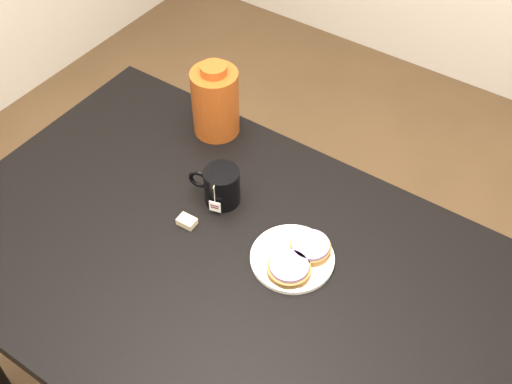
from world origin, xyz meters
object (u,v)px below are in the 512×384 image
bagel_back (310,247)px  bagel_front (289,269)px  table (224,281)px  plate (292,258)px  bagel_package (215,101)px  teabag_pouch (187,221)px  mug (221,186)px

bagel_back → bagel_front: bearing=-95.9°
table → plate: (0.13, 0.09, 0.09)m
bagel_front → bagel_back: bearing=84.1°
table → bagel_front: bagel_front is taller
bagel_back → bagel_front: same height
bagel_front → bagel_package: (-0.44, 0.31, 0.08)m
bagel_back → bagel_package: 0.51m
plate → teabag_pouch: (-0.27, -0.05, 0.00)m
mug → teabag_pouch: size_ratio=3.19×
bagel_package → bagel_back: bearing=-27.3°
table → bagel_front: size_ratio=9.69×
bagel_front → table: bearing=-160.3°
plate → teabag_pouch: size_ratio=4.41×
table → teabag_pouch: bearing=163.8°
table → bagel_package: bagel_package is taller
plate → mug: bearing=166.6°
bagel_package → mug: bearing=-50.7°
plate → bagel_back: bearing=57.6°
bagel_back → teabag_pouch: (-0.30, -0.09, -0.01)m
mug → plate: bearing=-29.2°
bagel_back → plate: bearing=-122.4°
mug → bagel_package: 0.28m
mug → teabag_pouch: (-0.02, -0.11, -0.04)m
table → bagel_back: 0.23m
bagel_package → teabag_pouch: bearing=-65.2°
plate → bagel_package: bearing=147.4°
plate → teabag_pouch: 0.28m
plate → mug: (-0.25, 0.06, 0.04)m
plate → bagel_front: bearing=-68.2°
mug → teabag_pouch: mug is taller
table → bagel_front: (0.15, 0.05, 0.11)m
bagel_front → teabag_pouch: 0.29m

